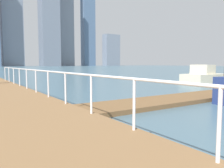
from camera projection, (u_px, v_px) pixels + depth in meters
ground_plane at (46, 84)px, 19.71m from camera, size 300.00×300.00×0.00m
floating_dock at (194, 97)px, 11.35m from camera, size 14.16×2.00×0.18m
boardwalk_railing at (56, 77)px, 8.40m from camera, size 0.06×23.93×1.08m
moored_boat_0 at (204, 77)px, 20.17m from camera, size 4.27×2.24×1.66m
skyline_tower_3 at (10, 4)px, 150.15m from camera, size 13.75×12.35×82.58m
skyline_tower_4 at (49, 12)px, 149.92m from camera, size 11.84×11.19×71.16m
skyline_tower_5 at (65, 17)px, 170.07m from camera, size 10.90×8.43×72.29m
skyline_tower_6 at (88, 32)px, 184.57m from camera, size 10.18×8.22×54.08m
skyline_tower_7 at (111, 50)px, 187.58m from camera, size 14.07×7.27×25.43m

